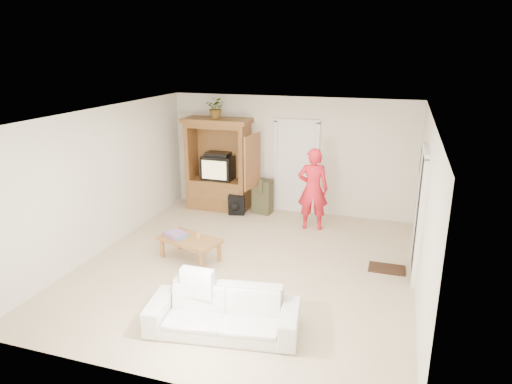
% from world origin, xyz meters
% --- Properties ---
extents(floor, '(6.00, 6.00, 0.00)m').
position_xyz_m(floor, '(0.00, 0.00, 0.00)').
color(floor, tan).
rests_on(floor, ground).
extents(ceiling, '(6.00, 6.00, 0.00)m').
position_xyz_m(ceiling, '(0.00, 0.00, 2.60)').
color(ceiling, white).
rests_on(ceiling, floor).
extents(wall_back, '(5.50, 0.00, 5.50)m').
position_xyz_m(wall_back, '(0.00, 3.00, 1.30)').
color(wall_back, silver).
rests_on(wall_back, floor).
extents(wall_front, '(5.50, 0.00, 5.50)m').
position_xyz_m(wall_front, '(0.00, -3.00, 1.30)').
color(wall_front, silver).
rests_on(wall_front, floor).
extents(wall_left, '(0.00, 6.00, 6.00)m').
position_xyz_m(wall_left, '(-2.75, 0.00, 1.30)').
color(wall_left, silver).
rests_on(wall_left, floor).
extents(wall_right, '(0.00, 6.00, 6.00)m').
position_xyz_m(wall_right, '(2.75, 0.00, 1.30)').
color(wall_right, silver).
rests_on(wall_right, floor).
extents(armoire, '(1.82, 1.14, 2.10)m').
position_xyz_m(armoire, '(-1.58, 2.66, 0.91)').
color(armoire, brown).
rests_on(armoire, floor).
extents(door_back, '(0.85, 0.05, 2.04)m').
position_xyz_m(door_back, '(0.15, 2.97, 1.02)').
color(door_back, white).
rests_on(door_back, floor).
extents(doorway_right, '(0.05, 0.90, 2.04)m').
position_xyz_m(doorway_right, '(2.73, 0.60, 1.02)').
color(doorway_right, black).
rests_on(doorway_right, floor).
extents(framed_picture, '(0.03, 0.60, 0.48)m').
position_xyz_m(framed_picture, '(2.73, 1.90, 1.60)').
color(framed_picture, black).
rests_on(framed_picture, wall_right).
extents(doormat, '(0.60, 0.40, 0.02)m').
position_xyz_m(doormat, '(2.30, 0.60, 0.01)').
color(doormat, '#382316').
rests_on(doormat, floor).
extents(plant, '(0.43, 0.38, 0.47)m').
position_xyz_m(plant, '(-1.60, 2.63, 2.33)').
color(plant, '#4C7238').
rests_on(plant, armoire).
extents(man, '(0.67, 0.49, 1.70)m').
position_xyz_m(man, '(0.72, 2.05, 0.85)').
color(man, red).
rests_on(man, floor).
extents(sofa, '(2.06, 1.05, 0.57)m').
position_xyz_m(sofa, '(0.32, -1.90, 0.29)').
color(sofa, silver).
rests_on(sofa, floor).
extents(coffee_table, '(1.19, 0.87, 0.40)m').
position_xyz_m(coffee_table, '(-1.04, -0.06, 0.35)').
color(coffee_table, '#A57439').
rests_on(coffee_table, floor).
extents(towel, '(0.46, 0.42, 0.08)m').
position_xyz_m(towel, '(-1.31, -0.06, 0.44)').
color(towel, '#DC497A').
rests_on(towel, coffee_table).
extents(candle, '(0.08, 0.08, 0.10)m').
position_xyz_m(candle, '(-0.90, -0.01, 0.45)').
color(candle, tan).
rests_on(candle, coffee_table).
extents(backpack_black, '(0.40, 0.29, 0.45)m').
position_xyz_m(backpack_black, '(-1.05, 2.34, 0.22)').
color(backpack_black, black).
rests_on(backpack_black, floor).
extents(backpack_olive, '(0.45, 0.35, 0.78)m').
position_xyz_m(backpack_olive, '(-0.52, 2.64, 0.39)').
color(backpack_olive, '#47442B').
rests_on(backpack_olive, floor).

